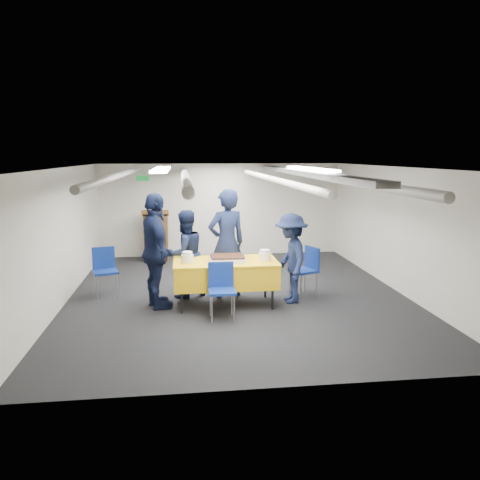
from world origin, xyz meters
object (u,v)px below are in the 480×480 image
serving_table (225,273)px  sailor_b (185,254)px  sailor_d (291,258)px  sheet_cake (227,258)px  sailor_a (227,243)px  chair_near (221,285)px  sailor_c (156,251)px  podium (156,235)px  chair_left (105,266)px  chair_right (307,266)px

serving_table → sailor_b: bearing=140.0°
serving_table → sailor_d: 1.15m
serving_table → sheet_cake: size_ratio=3.02×
sailor_a → chair_near: bearing=60.6°
sheet_cake → sailor_c: 1.18m
podium → sailor_b: sailor_b is taller
sheet_cake → sailor_d: bearing=3.8°
sailor_d → sailor_b: bearing=-107.2°
podium → chair_left: bearing=-105.8°
podium → sailor_c: (0.19, -3.60, 0.34)m
serving_table → chair_near: chair_near is taller
podium → sailor_a: (1.41, -3.09, 0.35)m
podium → chair_left: podium is taller
chair_right → sailor_d: size_ratio=0.56×
sheet_cake → sailor_b: (-0.70, 0.60, -0.03)m
serving_table → podium: 3.84m
serving_table → sailor_d: size_ratio=1.12×
serving_table → chair_near: size_ratio=1.99×
sheet_cake → chair_right: size_ratio=0.66×
chair_left → chair_right: bearing=-6.4°
serving_table → sailor_b: 0.90m
sailor_c → chair_near: bearing=-138.8°
chair_right → sailor_c: bearing=-170.7°
chair_left → sailor_b: (1.45, -0.29, 0.25)m
sailor_c → chair_left: bearing=31.3°
podium → sailor_a: size_ratio=0.65×
chair_right → chair_left: (-3.65, 0.41, 0.00)m
sailor_a → podium: bearing=-85.2°
podium → chair_right: bearing=-47.8°
chair_left → sailor_c: size_ratio=0.45×
sailor_b → sailor_c: bearing=19.4°
sailor_b → sailor_a: bearing=146.5°
chair_right → sailor_a: size_ratio=0.45×
serving_table → podium: podium is taller
chair_near → sailor_b: sailor_b is taller
podium → sailor_a: sailor_a is taller
sailor_c → sailor_b: bearing=-58.3°
chair_near → sailor_c: bearing=148.9°
chair_near → chair_right: same height
sailor_b → sailor_d: sailor_b is taller
chair_right → serving_table: bearing=-163.9°
podium → sailor_c: bearing=-87.0°
serving_table → sailor_c: bearing=179.6°
podium → sailor_a: bearing=-65.5°
chair_left → sailor_d: 3.35m
chair_left → sailor_b: sailor_b is taller
sailor_b → sheet_cake: bearing=109.5°
sailor_a → sailor_b: bearing=-23.2°
serving_table → sailor_a: (0.07, 0.52, 0.41)m
chair_left → sailor_c: (0.97, -0.84, 0.43)m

